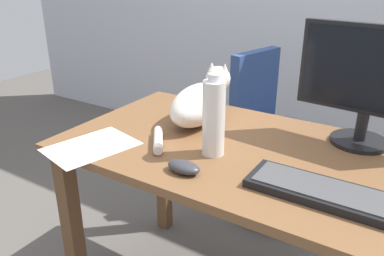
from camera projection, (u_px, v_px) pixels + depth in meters
desk at (247, 178)px, 1.40m from camera, size 1.32×0.73×0.75m
office_chair at (270, 147)px, 2.20m from camera, size 0.50×0.48×0.91m
monitor at (369, 82)px, 1.31m from camera, size 0.48×0.20×0.41m
keyboard at (327, 193)px, 1.07m from camera, size 0.44×0.15×0.03m
cat at (201, 101)px, 1.58m from camera, size 0.23×0.61×0.20m
computer_mouse at (184, 167)px, 1.20m from camera, size 0.11×0.06×0.04m
paper_sheet at (91, 147)px, 1.37m from camera, size 0.28×0.34×0.00m
water_bottle at (214, 118)px, 1.28m from camera, size 0.07×0.07×0.28m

